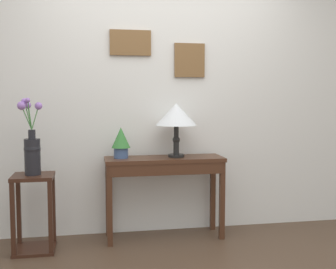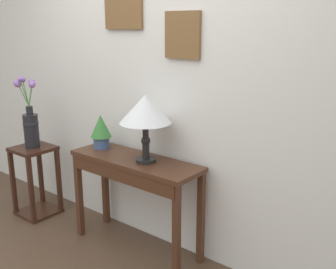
{
  "view_description": "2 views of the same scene",
  "coord_description": "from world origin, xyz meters",
  "px_view_note": "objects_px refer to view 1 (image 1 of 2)",
  "views": [
    {
      "loc": [
        -0.67,
        -2.5,
        1.28
      ],
      "look_at": [
        0.04,
        1.29,
        0.95
      ],
      "focal_mm": 44.95,
      "sensor_mm": 36.0,
      "label": 1
    },
    {
      "loc": [
        1.95,
        -0.82,
        1.7
      ],
      "look_at": [
        0.23,
        1.31,
        0.95
      ],
      "focal_mm": 42.67,
      "sensor_mm": 36.0,
      "label": 2
    }
  ],
  "objects_px": {
    "table_lamp": "(176,116)",
    "flower_vase_tall": "(32,148)",
    "console_table": "(165,171)",
    "potted_plant_on_console": "(121,141)",
    "pedestal_stand_left": "(34,213)"
  },
  "relations": [
    {
      "from": "potted_plant_on_console",
      "to": "pedestal_stand_left",
      "type": "height_order",
      "value": "potted_plant_on_console"
    },
    {
      "from": "potted_plant_on_console",
      "to": "flower_vase_tall",
      "type": "distance_m",
      "value": 0.76
    },
    {
      "from": "table_lamp",
      "to": "pedestal_stand_left",
      "type": "distance_m",
      "value": 1.48
    },
    {
      "from": "potted_plant_on_console",
      "to": "pedestal_stand_left",
      "type": "relative_size",
      "value": 0.43
    },
    {
      "from": "console_table",
      "to": "potted_plant_on_console",
      "type": "distance_m",
      "value": 0.48
    },
    {
      "from": "table_lamp",
      "to": "flower_vase_tall",
      "type": "bearing_deg",
      "value": -173.72
    },
    {
      "from": "table_lamp",
      "to": "flower_vase_tall",
      "type": "distance_m",
      "value": 1.27
    },
    {
      "from": "potted_plant_on_console",
      "to": "pedestal_stand_left",
      "type": "xyz_separation_m",
      "value": [
        -0.74,
        -0.16,
        -0.57
      ]
    },
    {
      "from": "console_table",
      "to": "table_lamp",
      "type": "bearing_deg",
      "value": 11.03
    },
    {
      "from": "console_table",
      "to": "flower_vase_tall",
      "type": "bearing_deg",
      "value": -174.19
    },
    {
      "from": "table_lamp",
      "to": "potted_plant_on_console",
      "type": "bearing_deg",
      "value": 177.43
    },
    {
      "from": "console_table",
      "to": "table_lamp",
      "type": "height_order",
      "value": "table_lamp"
    },
    {
      "from": "console_table",
      "to": "flower_vase_tall",
      "type": "relative_size",
      "value": 1.69
    },
    {
      "from": "table_lamp",
      "to": "flower_vase_tall",
      "type": "height_order",
      "value": "flower_vase_tall"
    },
    {
      "from": "console_table",
      "to": "flower_vase_tall",
      "type": "distance_m",
      "value": 1.17
    }
  ]
}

